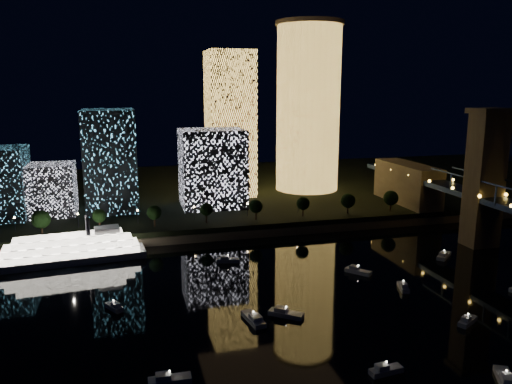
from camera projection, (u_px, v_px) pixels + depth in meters
ground at (388, 328)px, 120.51m from camera, size 520.00×520.00×0.00m
far_bank at (240, 190)px, 271.46m from camera, size 420.00×160.00×5.00m
seawall at (284, 230)px, 197.82m from camera, size 420.00×6.00×3.00m
tower_cylindrical at (308, 107)px, 253.04m from camera, size 34.00×34.00×84.09m
tower_rectangular at (230, 124)px, 241.54m from camera, size 21.77×21.77×69.26m
midrise_blocks at (117, 170)px, 212.77m from camera, size 110.49×30.82×43.04m
riverboat at (63, 251)px, 164.84m from camera, size 52.68×15.73×15.64m
motorboats at (353, 305)px, 131.13m from camera, size 120.44×88.28×2.78m
esplanade_trees at (210, 209)px, 194.54m from camera, size 166.10×6.72×8.86m
street_lamps at (194, 210)px, 199.17m from camera, size 132.70×0.70×5.65m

